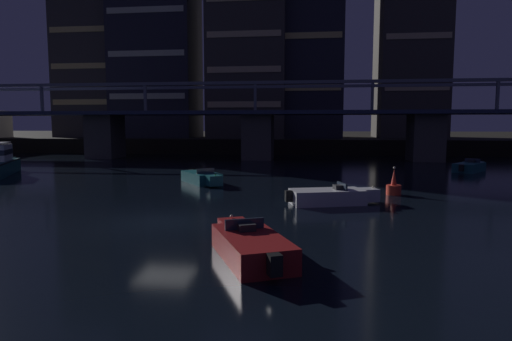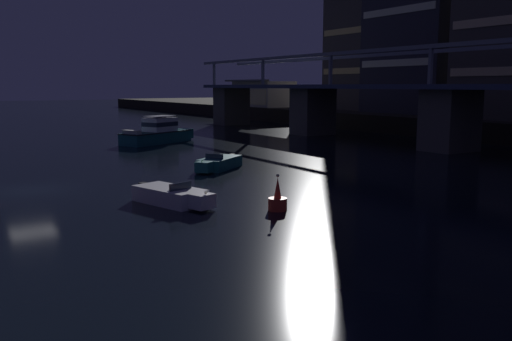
% 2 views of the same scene
% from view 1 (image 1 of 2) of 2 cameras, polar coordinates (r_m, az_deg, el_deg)
% --- Properties ---
extents(ground_plane, '(400.00, 400.00, 0.00)m').
position_cam_1_polar(ground_plane, '(19.93, -11.93, -6.61)').
color(ground_plane, black).
extents(far_riverbank, '(240.00, 80.00, 2.20)m').
position_cam_1_polar(far_riverbank, '(102.27, 3.44, 4.20)').
color(far_riverbank, black).
rests_on(far_riverbank, ground).
extents(river_bridge, '(86.32, 6.40, 9.38)m').
position_cam_1_polar(river_bridge, '(54.39, 0.27, 5.72)').
color(river_bridge, '#4C4944').
rests_on(river_bridge, ground).
extents(tower_west_low, '(11.37, 12.13, 29.87)m').
position_cam_1_polar(tower_west_low, '(84.40, -19.97, 14.29)').
color(tower_west_low, '#423D38').
rests_on(tower_west_low, far_riverbank).
extents(tower_west_tall, '(13.39, 9.61, 33.57)m').
position_cam_1_polar(tower_west_tall, '(77.24, -12.97, 16.70)').
color(tower_west_tall, '#282833').
rests_on(tower_west_tall, far_riverbank).
extents(tower_central, '(12.03, 13.58, 26.30)m').
position_cam_1_polar(tower_central, '(73.23, -0.81, 14.56)').
color(tower_central, '#423D38').
rests_on(tower_central, far_riverbank).
extents(tower_east_tall, '(9.99, 12.71, 38.85)m').
position_cam_1_polar(tower_east_tall, '(75.01, 7.21, 19.19)').
color(tower_east_tall, '#282833').
rests_on(tower_east_tall, far_riverbank).
extents(tower_east_low, '(10.47, 11.05, 39.45)m').
position_cam_1_polar(tower_east_low, '(79.43, 19.68, 18.37)').
color(tower_east_low, '#423D38').
rests_on(tower_east_low, far_riverbank).
extents(speedboat_near_center, '(3.26, 5.01, 1.16)m').
position_cam_1_polar(speedboat_near_center, '(14.35, -0.81, -9.74)').
color(speedboat_near_center, maroon).
rests_on(speedboat_near_center, ground).
extents(speedboat_near_right, '(3.94, 4.72, 1.16)m').
position_cam_1_polar(speedboat_near_right, '(32.40, -7.03, -0.94)').
color(speedboat_near_right, '#196066').
rests_on(speedboat_near_right, ground).
extents(speedboat_mid_left, '(5.17, 2.85, 1.16)m').
position_cam_1_polar(speedboat_mid_left, '(24.14, 9.77, -3.36)').
color(speedboat_mid_left, silver).
rests_on(speedboat_mid_left, ground).
extents(speedboat_mid_center, '(3.96, 4.71, 1.16)m').
position_cam_1_polar(speedboat_mid_center, '(44.95, 26.21, 0.42)').
color(speedboat_mid_center, '#196066').
rests_on(speedboat_mid_center, ground).
extents(channel_buoy, '(0.90, 0.90, 1.76)m').
position_cam_1_polar(channel_buoy, '(28.20, 17.57, -2.08)').
color(channel_buoy, red).
rests_on(channel_buoy, ground).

